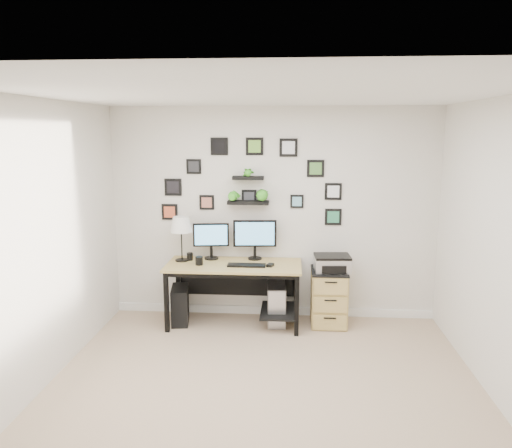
# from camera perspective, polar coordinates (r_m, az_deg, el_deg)

# --- Properties ---
(room) EXTENTS (4.00, 4.00, 4.00)m
(room) POSITION_cam_1_polar(r_m,az_deg,el_deg) (6.46, 1.89, -9.83)
(room) COLOR tan
(room) RESTS_ON ground
(desk) EXTENTS (1.60, 0.70, 0.75)m
(desk) POSITION_cam_1_polar(r_m,az_deg,el_deg) (6.01, -2.16, -5.65)
(desk) COLOR tan
(desk) RESTS_ON ground
(monitor_left) EXTENTS (0.44, 0.19, 0.45)m
(monitor_left) POSITION_cam_1_polar(r_m,az_deg,el_deg) (6.13, -5.15, -1.63)
(monitor_left) COLOR black
(monitor_left) RESTS_ON desk
(monitor_right) EXTENTS (0.53, 0.18, 0.49)m
(monitor_right) POSITION_cam_1_polar(r_m,az_deg,el_deg) (6.08, -0.13, -1.40)
(monitor_right) COLOR black
(monitor_right) RESTS_ON desk
(keyboard) EXTENTS (0.45, 0.14, 0.02)m
(keyboard) POSITION_cam_1_polar(r_m,az_deg,el_deg) (5.85, -1.09, -4.73)
(keyboard) COLOR black
(keyboard) RESTS_ON desk
(mouse) EXTENTS (0.09, 0.11, 0.03)m
(mouse) POSITION_cam_1_polar(r_m,az_deg,el_deg) (5.84, 1.64, -4.72)
(mouse) COLOR black
(mouse) RESTS_ON desk
(table_lamp) EXTENTS (0.27, 0.27, 0.54)m
(table_lamp) POSITION_cam_1_polar(r_m,az_deg,el_deg) (6.06, -8.55, -0.17)
(table_lamp) COLOR black
(table_lamp) RESTS_ON desk
(mug) EXTENTS (0.09, 0.09, 0.10)m
(mug) POSITION_cam_1_polar(r_m,az_deg,el_deg) (5.93, -6.52, -4.20)
(mug) COLOR black
(mug) RESTS_ON desk
(pen_cup) EXTENTS (0.07, 0.07, 0.09)m
(pen_cup) POSITION_cam_1_polar(r_m,az_deg,el_deg) (6.15, -7.57, -3.69)
(pen_cup) COLOR black
(pen_cup) RESTS_ON desk
(pc_tower_black) EXTENTS (0.26, 0.47, 0.44)m
(pc_tower_black) POSITION_cam_1_polar(r_m,az_deg,el_deg) (6.23, -8.67, -9.11)
(pc_tower_black) COLOR black
(pc_tower_black) RESTS_ON ground
(pc_tower_grey) EXTENTS (0.24, 0.50, 0.48)m
(pc_tower_grey) POSITION_cam_1_polar(r_m,az_deg,el_deg) (6.14, 2.35, -9.08)
(pc_tower_grey) COLOR gray
(pc_tower_grey) RESTS_ON ground
(file_cabinet) EXTENTS (0.43, 0.53, 0.67)m
(file_cabinet) POSITION_cam_1_polar(r_m,az_deg,el_deg) (6.13, 8.31, -8.26)
(file_cabinet) COLOR tan
(file_cabinet) RESTS_ON ground
(printer) EXTENTS (0.43, 0.36, 0.19)m
(printer) POSITION_cam_1_polar(r_m,az_deg,el_deg) (5.99, 8.71, -4.44)
(printer) COLOR silver
(printer) RESTS_ON file_cabinet
(wall_decor) EXTENTS (2.23, 0.18, 1.06)m
(wall_decor) POSITION_cam_1_polar(r_m,az_deg,el_deg) (6.05, -0.65, 4.50)
(wall_decor) COLOR black
(wall_decor) RESTS_ON ground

